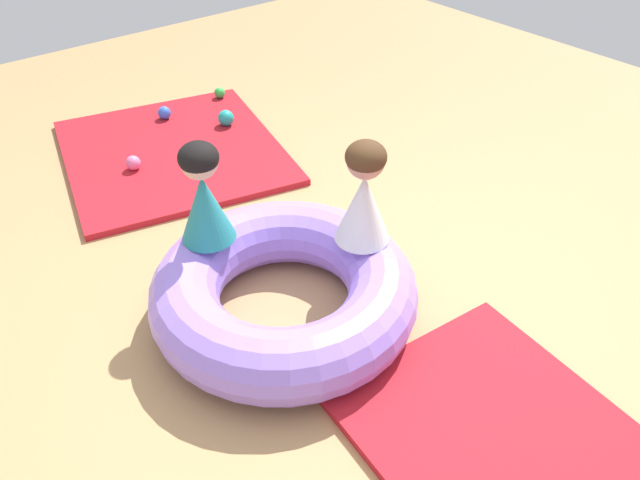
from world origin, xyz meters
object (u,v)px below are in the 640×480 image
Objects in this scene: child_in_white at (364,194)px; play_ball_teal at (226,118)px; child_in_teal at (203,194)px; play_ball_pink at (133,163)px; play_ball_green at (220,93)px; inflatable_cushion at (284,290)px; play_ball_blue at (164,113)px.

child_in_white reaches higher than play_ball_teal.
child_in_teal is at bearing -33.95° from play_ball_teal.
play_ball_green is (-0.54, 0.94, -0.01)m from play_ball_pink.
child_in_white reaches higher than inflatable_cushion.
play_ball_teal is (-1.68, 0.75, -0.06)m from inflatable_cushion.
inflatable_cushion is 2.48× the size of child_in_teal.
inflatable_cushion is at bearing -13.02° from play_ball_blue.
inflatable_cushion is 10.96× the size of play_ball_teal.
child_in_white reaches higher than child_in_teal.
play_ball_green is 0.45m from play_ball_teal.
child_in_white is at bearing -11.85° from play_ball_teal.
play_ball_teal is at bearing 38.42° from play_ball_blue.
inflatable_cushion is 13.29× the size of play_ball_blue.
child_in_white is (0.07, 0.38, 0.38)m from inflatable_cushion.
child_in_teal is 5.36× the size of play_ball_blue.
child_in_white is at bearing 12.98° from play_ball_pink.
child_in_teal is 2.09m from play_ball_green.
child_in_teal reaches higher than inflatable_cushion.
play_ball_pink and play_ball_blue have the same top height.
play_ball_blue is at bearing -141.58° from play_ball_teal.
inflatable_cushion is at bearing 179.15° from child_in_white.
child_in_white is 1.72m from play_ball_pink.
child_in_white is 2.16m from play_ball_blue.
play_ball_teal is at bearing 156.04° from inflatable_cushion.
play_ball_pink is (-1.54, 0.01, -0.07)m from inflatable_cushion.
play_ball_blue is (-2.11, 0.09, -0.45)m from child_in_white.
child_in_white is 1.02× the size of child_in_teal.
play_ball_teal reaches higher than play_ball_blue.
inflatable_cushion reaches higher than play_ball_blue.
child_in_teal reaches higher than play_ball_green.
play_ball_pink is at bearing -59.87° from play_ball_green.
play_ball_blue is (-1.68, 0.61, -0.45)m from child_in_teal.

